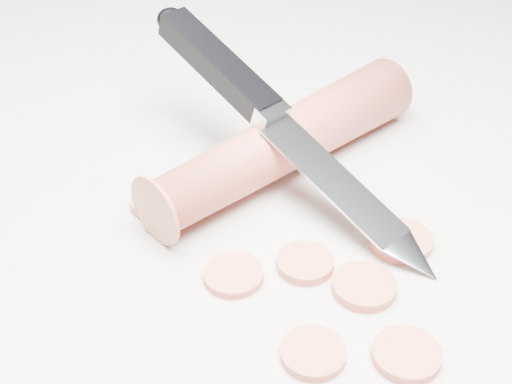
{
  "coord_description": "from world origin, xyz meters",
  "views": [
    {
      "loc": [
        -0.01,
        -0.33,
        0.29
      ],
      "look_at": [
        -0.01,
        0.02,
        0.02
      ],
      "focal_mm": 50.0,
      "sensor_mm": 36.0,
      "label": 1
    }
  ],
  "objects": [
    {
      "name": "ground",
      "position": [
        0.0,
        0.0,
        0.0
      ],
      "size": [
        2.4,
        2.4,
        0.0
      ],
      "primitive_type": "plane",
      "color": "beige",
      "rests_on": "ground"
    },
    {
      "name": "carrot",
      "position": [
        0.01,
        0.07,
        0.02
      ],
      "size": [
        0.19,
        0.18,
        0.04
      ],
      "primitive_type": "cylinder",
      "rotation": [
        1.57,
        0.0,
        -0.82
      ],
      "color": "#B84837",
      "rests_on": "ground"
    },
    {
      "name": "carrot_slice_0",
      "position": [
        -0.02,
        -0.04,
        0.0
      ],
      "size": [
        0.03,
        0.03,
        0.01
      ],
      "primitive_type": "cylinder",
      "color": "#CF6443",
      "rests_on": "ground"
    },
    {
      "name": "carrot_slice_1",
      "position": [
        0.02,
        -0.1,
        0.0
      ],
      "size": [
        0.03,
        0.03,
        0.01
      ],
      "primitive_type": "cylinder",
      "color": "#CF6443",
      "rests_on": "ground"
    },
    {
      "name": "carrot_slice_2",
      "position": [
        0.05,
        -0.05,
        0.0
      ],
      "size": [
        0.04,
        0.04,
        0.01
      ],
      "primitive_type": "cylinder",
      "color": "#CF6443",
      "rests_on": "ground"
    },
    {
      "name": "carrot_slice_3",
      "position": [
        0.02,
        -0.03,
        0.0
      ],
      "size": [
        0.03,
        0.03,
        0.01
      ],
      "primitive_type": "cylinder",
      "color": "#CF6443",
      "rests_on": "ground"
    },
    {
      "name": "carrot_slice_4",
      "position": [
        0.08,
        -0.01,
        0.0
      ],
      "size": [
        0.04,
        0.04,
        0.01
      ],
      "primitive_type": "cylinder",
      "color": "#CF6443",
      "rests_on": "ground"
    },
    {
      "name": "carrot_slice_5",
      "position": [
        -0.07,
        0.03,
        0.0
      ],
      "size": [
        0.04,
        0.04,
        0.01
      ],
      "primitive_type": "cylinder",
      "color": "#CF6443",
      "rests_on": "ground"
    },
    {
      "name": "carrot_slice_6",
      "position": [
        0.07,
        -0.1,
        0.0
      ],
      "size": [
        0.04,
        0.04,
        0.01
      ],
      "primitive_type": "cylinder",
      "color": "#CF6443",
      "rests_on": "ground"
    },
    {
      "name": "kitchen_knife",
      "position": [
        0.01,
        0.05,
        0.05
      ],
      "size": [
        0.2,
        0.21,
        0.09
      ],
      "primitive_type": null,
      "color": "silver",
      "rests_on": "ground"
    }
  ]
}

